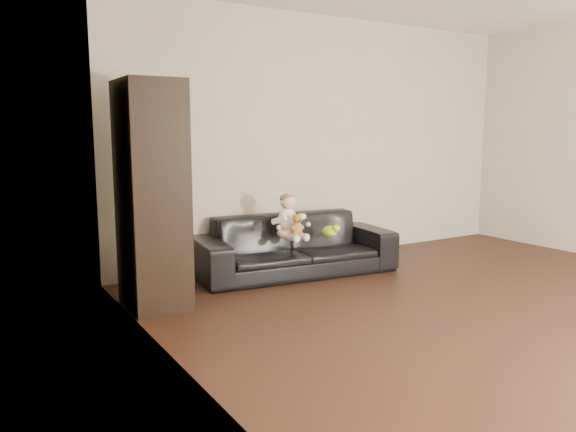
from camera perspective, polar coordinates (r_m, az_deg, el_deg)
floor at (r=4.51m, az=24.99°, el=-10.19°), size 5.50×5.50×0.00m
wall_back at (r=6.22m, az=4.19°, el=7.80°), size 5.00×0.00×5.00m
wall_left at (r=2.58m, az=-5.92°, el=6.48°), size 0.00×5.50×5.50m
sofa at (r=5.50m, az=0.68°, el=-2.95°), size 2.02×0.98×0.57m
cabinet at (r=4.51m, az=-13.67°, el=1.99°), size 0.46×0.62×1.78m
shelf_item at (r=4.49m, az=-13.61°, el=7.09°), size 0.19×0.25×0.28m
baby at (r=5.30m, az=0.07°, el=-0.32°), size 0.32×0.39×0.43m
teddy_bear at (r=5.20m, az=0.92°, el=-0.93°), size 0.14×0.14×0.21m
toy_green at (r=5.41m, az=4.27°, el=-1.60°), size 0.18×0.20×0.11m
toy_rattle at (r=5.46m, az=4.11°, el=-1.71°), size 0.09×0.09×0.07m
toy_blue_disc at (r=5.55m, az=4.80°, el=-1.86°), size 0.11×0.11×0.01m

